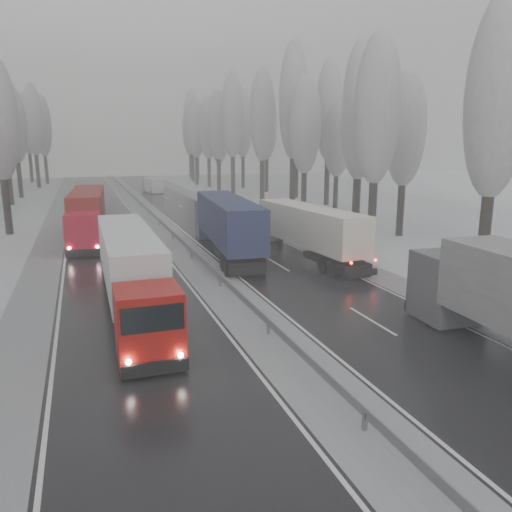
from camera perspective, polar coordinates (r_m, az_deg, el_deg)
carriageway_right at (r=40.21m, az=-0.62°, el=0.89°), size 7.50×200.00×0.03m
carriageway_left at (r=38.25m, az=-15.70°, el=-0.19°), size 7.50×200.00×0.03m
median_slush at (r=38.89m, az=-7.97°, el=0.38°), size 3.00×200.00×0.04m
shoulder_right at (r=42.01m, az=5.79°, el=1.35°), size 2.40×200.00×0.04m
shoulder_left at (r=38.31m, az=-23.10°, el=-0.71°), size 2.40×200.00×0.04m
median_guardrail at (r=38.76m, az=-8.00°, el=1.21°), size 0.12×200.00×0.76m
tree_16 at (r=32.15m, az=25.93°, el=15.84°), size 3.60×3.60×16.53m
tree_18 at (r=40.77m, az=13.69°, el=15.81°), size 3.60×3.60×16.58m
tree_19 at (r=47.10m, az=16.72°, el=13.60°), size 3.60×3.60×14.57m
tree_20 at (r=49.43m, az=11.83°, el=14.63°), size 3.60×3.60×15.71m
tree_21 at (r=54.10m, az=11.77°, el=16.41°), size 3.60×3.60×18.62m
tree_22 at (r=58.28m, az=5.64°, el=14.58°), size 3.60×3.60×15.86m
tree_23 at (r=64.63m, az=9.28°, el=12.97°), size 3.60×3.60×13.55m
tree_24 at (r=63.74m, az=4.31°, el=17.08°), size 3.60×3.60×20.49m
tree_25 at (r=70.26m, az=8.34°, el=16.03°), size 3.60×3.60×19.44m
tree_26 at (r=73.06m, az=0.72°, el=15.69°), size 3.60×3.60×18.78m
tree_27 at (r=79.40m, az=4.73°, el=14.86°), size 3.60×3.60×17.62m
tree_28 at (r=82.84m, az=-2.72°, el=15.68°), size 3.60×3.60×19.62m
tree_29 at (r=88.93m, az=1.24°, el=14.86°), size 3.60×3.60×18.11m
tree_30 at (r=92.22m, az=-4.36°, el=14.65°), size 3.60×3.60×17.86m
tree_31 at (r=97.74m, az=-1.53°, el=14.83°), size 3.60×3.60×18.58m
tree_32 at (r=99.49m, az=-5.47°, el=14.28°), size 3.60×3.60×17.33m
tree_33 at (r=104.11m, az=-4.27°, el=13.17°), size 3.60×3.60×14.33m
tree_34 at (r=106.21m, az=-6.91°, el=14.24°), size 3.60×3.60×17.63m
tree_35 at (r=112.42m, az=-2.63°, el=14.42°), size 3.60×3.60×18.25m
tree_36 at (r=116.16m, az=-7.37°, el=14.90°), size 3.60×3.60×20.23m
tree_37 at (r=121.60m, az=-4.43°, el=13.70°), size 3.60×3.60×16.37m
tree_38 at (r=126.79m, az=-7.60°, el=14.04°), size 3.60×3.60×17.97m
tree_39 at (r=131.27m, az=-6.72°, el=13.52°), size 3.60×3.60×16.19m
tree_68 at (r=77.03m, az=-26.90°, el=13.20°), size 3.60×3.60×16.65m
tree_70 at (r=87.02m, az=-25.91°, el=13.26°), size 3.60×3.60×17.09m
tree_72 at (r=96.57m, az=-26.80°, el=12.23°), size 3.60×3.60×15.11m
tree_74 at (r=107.02m, az=-24.13°, el=13.95°), size 3.60×3.60×19.68m
tree_76 at (r=116.29m, az=-23.22°, el=13.48°), size 3.60×3.60×18.55m
tree_77 at (r=120.67m, az=-25.70°, el=11.91°), size 3.60×3.60×14.32m
tree_78 at (r=123.13m, az=-24.73°, el=13.55°), size 3.60×3.60×19.55m
tree_79 at (r=127.32m, az=-25.77°, el=12.67°), size 3.60×3.60×17.07m
truck_blue_box at (r=37.87m, az=-3.54°, el=3.99°), size 4.18×16.97×4.32m
truck_cream_box at (r=37.08m, az=5.22°, el=3.35°), size 3.59×15.11×3.84m
box_truck_distant at (r=89.32m, az=-11.70°, el=7.92°), size 2.83×6.90×2.50m
truck_red_white at (r=25.45m, az=-14.13°, el=-1.16°), size 2.45×15.32×3.92m
truck_red_red at (r=46.09m, az=-18.71°, el=4.82°), size 3.63×16.57×4.22m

